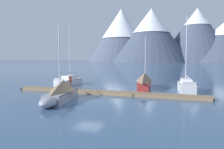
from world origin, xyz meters
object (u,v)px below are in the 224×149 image
at_px(sailboat_nearest_berth, 70,81).
at_px(sailboat_second_berth, 61,92).
at_px(sailboat_mid_dock_port, 145,81).
at_px(person_on_dock, 70,81).
at_px(sailboat_mid_dock_starboard, 186,86).

distance_m(sailboat_nearest_berth, sailboat_second_berth, 12.99).
distance_m(sailboat_mid_dock_port, person_on_dock, 9.60).
bearing_deg(sailboat_second_berth, person_on_dock, 112.43).
height_order(sailboat_mid_dock_port, person_on_dock, sailboat_mid_dock_port).
height_order(sailboat_second_berth, sailboat_mid_dock_port, sailboat_second_berth).
bearing_deg(sailboat_second_berth, sailboat_nearest_berth, 118.01).
xyz_separation_m(sailboat_second_berth, sailboat_mid_dock_starboard, (10.27, 10.75, -0.22)).
distance_m(sailboat_second_berth, person_on_dock, 5.31).
bearing_deg(sailboat_nearest_berth, sailboat_second_berth, -61.99).
xyz_separation_m(sailboat_mid_dock_port, sailboat_mid_dock_starboard, (5.05, -0.45, -0.34)).
bearing_deg(sailboat_mid_dock_port, sailboat_nearest_berth, 178.64).
height_order(sailboat_second_berth, person_on_dock, sailboat_second_berth).
bearing_deg(person_on_dock, sailboat_second_berth, -67.57).
relative_size(sailboat_second_berth, sailboat_mid_dock_port, 0.91).
bearing_deg(sailboat_nearest_berth, sailboat_mid_dock_starboard, -2.51).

